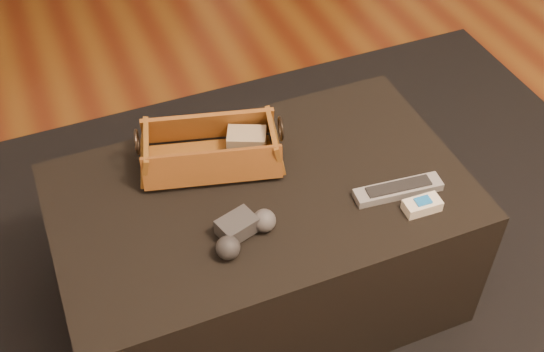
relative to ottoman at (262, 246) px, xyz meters
name	(u,v)px	position (x,y,z in m)	size (l,w,h in m)	color
area_rug	(269,308)	(0.00, -0.05, -0.22)	(2.60, 2.00, 0.01)	black
ottoman	(262,246)	(0.00, 0.00, 0.00)	(1.00, 0.60, 0.42)	black
tv_remote	(205,160)	(-0.10, 0.13, 0.23)	(0.18, 0.04, 0.02)	black
cloth_bundle	(247,141)	(0.02, 0.14, 0.25)	(0.10, 0.07, 0.05)	tan
wicker_basket	(211,150)	(-0.08, 0.14, 0.25)	(0.38, 0.26, 0.12)	#A26724
game_controller	(243,231)	(-0.09, -0.12, 0.24)	(0.17, 0.13, 0.05)	#303033
silver_remote	(398,189)	(0.30, -0.13, 0.22)	(0.22, 0.07, 0.03)	gray
cream_gadget	(422,205)	(0.32, -0.20, 0.22)	(0.09, 0.05, 0.03)	silver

